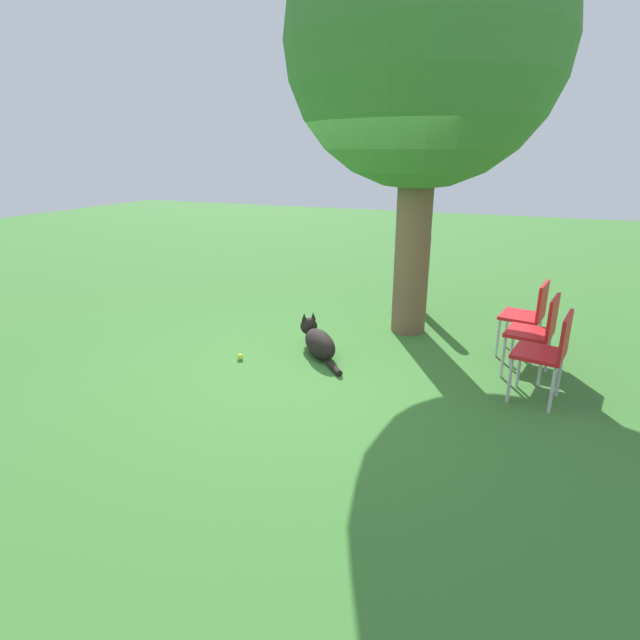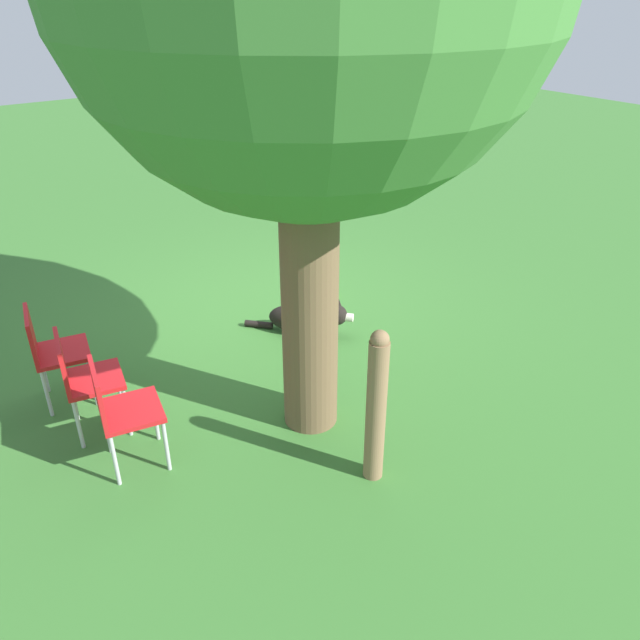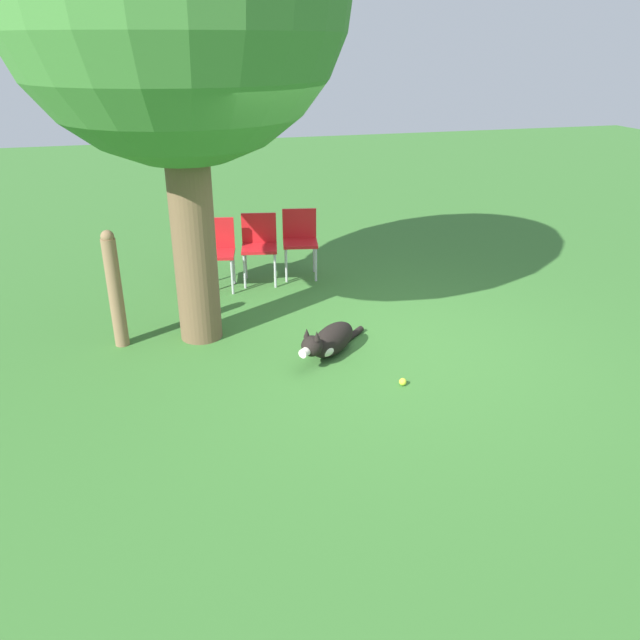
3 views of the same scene
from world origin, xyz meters
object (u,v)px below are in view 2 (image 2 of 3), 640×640
object	(u,v)px
dog	(307,319)
tennis_ball	(336,293)
fence_post	(376,407)
red_chair_2	(119,407)
red_chair_1	(82,376)
red_chair_0	(51,348)

from	to	relation	value
dog	tennis_ball	distance (m)	0.89
fence_post	red_chair_2	distance (m)	1.81
red_chair_2	tennis_ball	distance (m)	3.23
dog	fence_post	world-z (taller)	fence_post
red_chair_1	tennis_ball	world-z (taller)	red_chair_1
red_chair_0	red_chair_2	xyz separation A→B (m)	(-0.17, 1.10, 0.00)
red_chair_2	dog	bearing A→B (deg)	31.70
fence_post	red_chair_0	bearing A→B (deg)	-55.13
dog	red_chair_1	bearing A→B (deg)	-125.56
red_chair_1	red_chair_2	distance (m)	0.56
red_chair_1	tennis_ball	distance (m)	3.13
red_chair_1	red_chair_2	world-z (taller)	same
fence_post	red_chair_1	world-z (taller)	fence_post
tennis_ball	red_chair_1	bearing A→B (deg)	14.31
dog	tennis_ball	xyz separation A→B (m)	(-0.74, -0.48, -0.12)
dog	fence_post	size ratio (longest dim) A/B	0.73
red_chair_0	red_chair_2	world-z (taller)	same
fence_post	tennis_ball	world-z (taller)	fence_post
red_chair_0	tennis_ball	distance (m)	3.13
red_chair_2	red_chair_1	bearing A→B (deg)	109.65
fence_post	red_chair_1	bearing A→B (deg)	-48.91
red_chair_1	red_chair_2	bearing A→B (deg)	-70.35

